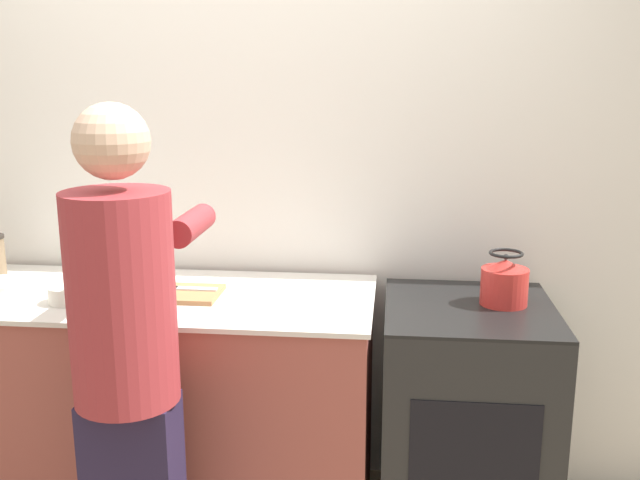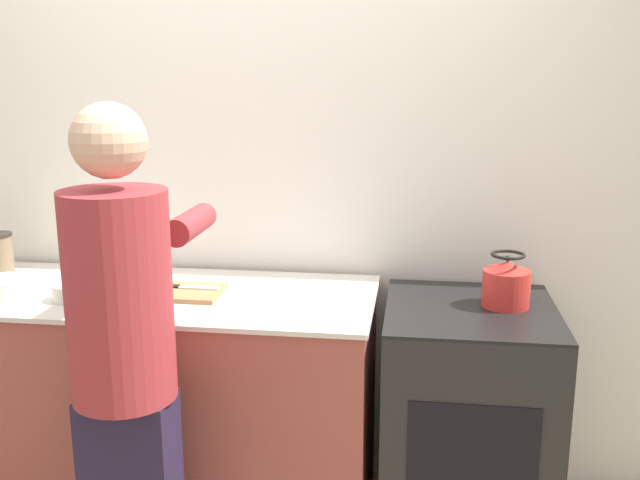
# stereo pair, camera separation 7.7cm
# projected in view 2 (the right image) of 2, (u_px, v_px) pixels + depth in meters

# --- Properties ---
(wall_back) EXTENTS (8.00, 0.05, 2.60)m
(wall_back) POSITION_uv_depth(u_px,v_px,m) (261.00, 180.00, 2.98)
(wall_back) COLOR white
(wall_back) RESTS_ON ground_plane
(counter) EXTENTS (1.68, 0.70, 0.92)m
(counter) POSITION_uv_depth(u_px,v_px,m) (162.00, 403.00, 2.83)
(counter) COLOR #9E4C42
(counter) RESTS_ON ground_plane
(oven) EXTENTS (0.61, 0.65, 0.92)m
(oven) POSITION_uv_depth(u_px,v_px,m) (465.00, 424.00, 2.66)
(oven) COLOR black
(oven) RESTS_ON ground_plane
(person) EXTENTS (0.36, 0.60, 1.66)m
(person) POSITION_uv_depth(u_px,v_px,m) (125.00, 352.00, 2.17)
(person) COLOR #241C36
(person) RESTS_ON ground_plane
(cutting_board) EXTENTS (0.32, 0.22, 0.02)m
(cutting_board) POSITION_uv_depth(u_px,v_px,m) (180.00, 292.00, 2.70)
(cutting_board) COLOR #A87A4C
(cutting_board) RESTS_ON counter
(knife) EXTENTS (0.25, 0.04, 0.01)m
(knife) POSITION_uv_depth(u_px,v_px,m) (185.00, 287.00, 2.72)
(knife) COLOR silver
(knife) RESTS_ON cutting_board
(kettle) EXTENTS (0.17, 0.17, 0.20)m
(kettle) POSITION_uv_depth(u_px,v_px,m) (506.00, 284.00, 2.56)
(kettle) COLOR red
(kettle) RESTS_ON oven
(bowl_prep) EXTENTS (0.20, 0.20, 0.07)m
(bowl_prep) POSITION_uv_depth(u_px,v_px,m) (8.00, 287.00, 2.67)
(bowl_prep) COLOR silver
(bowl_prep) RESTS_ON counter
(bowl_mixing) EXTENTS (0.13, 0.13, 0.06)m
(bowl_mixing) POSITION_uv_depth(u_px,v_px,m) (70.00, 292.00, 2.62)
(bowl_mixing) COLOR silver
(bowl_mixing) RESTS_ON counter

